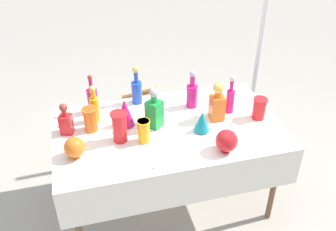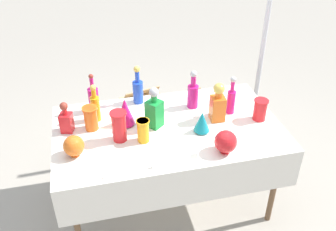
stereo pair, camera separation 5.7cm
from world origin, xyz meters
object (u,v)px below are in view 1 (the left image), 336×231
object	(u,v)px
tall_bottle_3	(137,89)
canopy_pole	(259,53)
slender_vase_0	(144,130)
round_bowl_1	(227,141)
tall_bottle_0	(192,93)
cardboard_box_behind_right	(142,110)
square_decanter_0	(154,111)
slender_vase_3	(259,108)
cardboard_box_behind_left	(183,115)
square_decanter_1	(217,103)
round_bowl_0	(75,147)
slender_vase_1	(90,119)
slender_vase_2	(120,126)
square_decanter_2	(66,121)
fluted_vase_1	(202,121)
tall_bottle_1	(230,98)
fluted_vase_0	(125,112)
tall_bottle_2	(93,99)
tall_bottle_4	(95,107)

from	to	relation	value
tall_bottle_3	canopy_pole	world-z (taller)	canopy_pole
slender_vase_0	round_bowl_1	size ratio (longest dim) A/B	1.07
tall_bottle_0	cardboard_box_behind_right	world-z (taller)	tall_bottle_0
square_decanter_0	slender_vase_3	bearing A→B (deg)	-7.08
square_decanter_0	cardboard_box_behind_left	size ratio (longest dim) A/B	0.66
square_decanter_1	cardboard_box_behind_left	bearing A→B (deg)	87.77
tall_bottle_0	round_bowl_0	xyz separation A→B (m)	(-0.93, -0.40, -0.04)
cardboard_box_behind_right	round_bowl_0	bearing A→B (deg)	-116.50
slender_vase_3	round_bowl_1	xyz separation A→B (m)	(-0.39, -0.31, -0.01)
slender_vase_1	slender_vase_2	world-z (taller)	slender_vase_2
square_decanter_2	fluted_vase_1	world-z (taller)	square_decanter_2
slender_vase_3	fluted_vase_1	distance (m)	0.47
cardboard_box_behind_left	cardboard_box_behind_right	distance (m)	0.47
tall_bottle_3	canopy_pole	size ratio (longest dim) A/B	0.13
square_decanter_2	slender_vase_2	distance (m)	0.40
tall_bottle_0	square_decanter_0	world-z (taller)	square_decanter_0
tall_bottle_1	fluted_vase_1	size ratio (longest dim) A/B	1.92
square_decanter_0	round_bowl_1	size ratio (longest dim) A/B	2.00
slender_vase_0	fluted_vase_0	xyz separation A→B (m)	(-0.09, 0.23, 0.02)
tall_bottle_2	square_decanter_2	distance (m)	0.31
cardboard_box_behind_left	canopy_pole	size ratio (longest dim) A/B	0.20
square_decanter_0	fluted_vase_0	bearing A→B (deg)	161.43
tall_bottle_2	slender_vase_0	world-z (taller)	tall_bottle_2
fluted_vase_0	slender_vase_1	bearing A→B (deg)	179.56
cardboard_box_behind_left	cardboard_box_behind_right	bearing A→B (deg)	147.25
tall_bottle_0	tall_bottle_4	distance (m)	0.76
slender_vase_2	fluted_vase_1	distance (m)	0.59
tall_bottle_0	square_decanter_0	distance (m)	0.40
slender_vase_3	cardboard_box_behind_right	world-z (taller)	slender_vase_3
fluted_vase_0	canopy_pole	distance (m)	1.45
square_decanter_2	round_bowl_1	world-z (taller)	square_decanter_2
square_decanter_2	canopy_pole	xyz separation A→B (m)	(1.75, 0.56, 0.08)
cardboard_box_behind_right	slender_vase_1	bearing A→B (deg)	-116.94
tall_bottle_2	cardboard_box_behind_right	world-z (taller)	tall_bottle_2
square_decanter_0	square_decanter_1	world-z (taller)	square_decanter_0
tall_bottle_1	square_decanter_2	bearing A→B (deg)	178.14
square_decanter_1	cardboard_box_behind_left	distance (m)	1.21
fluted_vase_0	cardboard_box_behind_right	bearing A→B (deg)	74.03
tall_bottle_1	square_decanter_2	size ratio (longest dim) A/B	1.30
slender_vase_3	cardboard_box_behind_right	size ratio (longest dim) A/B	0.33
slender_vase_1	canopy_pole	distance (m)	1.68
canopy_pole	tall_bottle_3	bearing A→B (deg)	-166.86
square_decanter_1	cardboard_box_behind_left	world-z (taller)	square_decanter_1
cardboard_box_behind_left	canopy_pole	distance (m)	1.03
fluted_vase_1	slender_vase_3	bearing A→B (deg)	6.12
square_decanter_2	cardboard_box_behind_right	world-z (taller)	square_decanter_2
slender_vase_1	cardboard_box_behind_left	size ratio (longest dim) A/B	0.37
round_bowl_0	canopy_pole	distance (m)	1.91
slender_vase_2	round_bowl_1	xyz separation A→B (m)	(0.67, -0.30, -0.04)
tall_bottle_1	slender_vase_3	xyz separation A→B (m)	(0.18, -0.14, -0.03)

